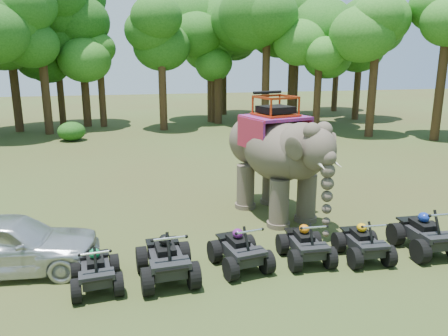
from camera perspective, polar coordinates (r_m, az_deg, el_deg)
The scene contains 27 objects.
ground at distance 13.47m, azimuth 1.19°, elevation -9.10°, with size 110.00×110.00×0.00m, color #47381E.
elephant at distance 14.94m, azimuth 6.77°, elevation 1.64°, with size 2.20×5.01×4.21m, color #50443A, non-canonical shape.
parked_car at distance 12.46m, azimuth -26.45°, elevation -8.85°, with size 1.81×4.49×1.53m, color silver.
atv_0 at distance 10.95m, azimuth -16.42°, elevation -12.11°, with size 1.14×1.57×1.16m, color black, non-canonical shape.
atv_1 at distance 10.95m, azimuth -7.55°, elevation -11.00°, with size 1.35×1.85×1.37m, color black, non-canonical shape.
atv_2 at distance 11.47m, azimuth 2.10°, elevation -10.00°, with size 1.23×1.68×1.25m, color black, non-canonical shape.
atv_3 at distance 12.02m, azimuth 10.62°, elevation -9.20°, with size 1.18×1.62×1.20m, color black, non-canonical shape.
atv_4 at distance 12.53m, azimuth 17.76°, elevation -8.72°, with size 1.16×1.60×1.18m, color black, non-canonical shape.
atv_5 at distance 13.55m, azimuth 24.91°, elevation -7.23°, with size 1.34×1.84×1.36m, color black, non-canonical shape.
tree_0 at distance 33.17m, azimuth -8.11°, elevation 12.76°, with size 6.39×6.39×9.12m, color #195114, non-canonical shape.
tree_1 at distance 36.95m, azimuth -1.34°, elevation 11.40°, with size 4.92×4.92×7.02m, color #195114, non-canonical shape.
tree_2 at distance 33.30m, azimuth 5.51°, elevation 12.90°, with size 6.44×6.44×9.19m, color #195114, non-canonical shape.
tree_3 at distance 32.65m, azimuth 12.18°, elevation 11.03°, with size 5.16×5.16×7.38m, color #195114, non-canonical shape.
tree_4 at distance 31.68m, azimuth 18.96°, elevation 11.71°, with size 6.09×6.09×8.70m, color #195114, non-canonical shape.
tree_5 at distance 31.82m, azimuth 26.62°, elevation 11.48°, with size 6.47×6.47×9.24m, color #195114, non-canonical shape.
tree_29 at distance 33.44m, azimuth -22.54°, elevation 11.97°, with size 6.48×6.48×9.26m, color #195114, non-canonical shape.
tree_30 at distance 35.87m, azimuth -15.78°, elevation 11.13°, with size 5.21×5.21×7.44m, color #195114, non-canonical shape.
tree_31 at distance 42.05m, azimuth -0.03°, elevation 12.32°, with size 5.50×5.50×7.86m, color #195114, non-canonical shape.
tree_32 at distance 36.32m, azimuth -17.97°, elevation 13.56°, with size 7.46×7.46×10.65m, color #195114, non-canonical shape.
tree_34 at distance 37.20m, azimuth -1.76°, elevation 13.67°, with size 6.96×6.96×9.95m, color #195114, non-canonical shape.
tree_35 at distance 36.19m, azimuth 8.95°, elevation 13.96°, with size 7.37×7.37×10.53m, color #195114, non-canonical shape.
tree_37 at distance 35.50m, azimuth -25.93°, elevation 12.26°, with size 6.96×6.96×9.94m, color #195114, non-canonical shape.
tree_38 at distance 36.22m, azimuth -0.79°, elevation 14.05°, with size 7.31×7.31×10.44m, color #195114, non-canonical shape.
tree_39 at distance 37.22m, azimuth -20.69°, elevation 10.65°, with size 5.03×5.03×7.18m, color #195114, non-canonical shape.
tree_41 at distance 46.29m, azimuth 14.47°, elevation 12.80°, with size 6.34×6.34×9.06m, color #195114, non-canonical shape.
tree_42 at distance 40.40m, azimuth 17.17°, elevation 12.52°, with size 6.38×6.38×9.11m, color #195114, non-canonical shape.
tree_43 at distance 42.47m, azimuth 9.36°, elevation 13.58°, with size 6.98×6.98×9.97m, color #195114, non-canonical shape.
Camera 1 is at (-3.11, -11.97, 5.33)m, focal length 35.00 mm.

